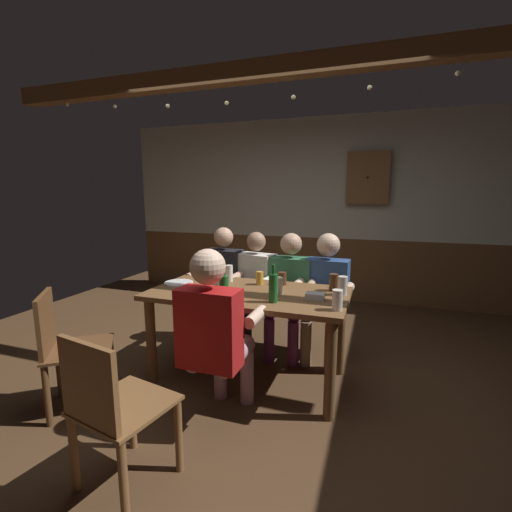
{
  "coord_description": "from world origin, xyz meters",
  "views": [
    {
      "loc": [
        0.98,
        -2.52,
        1.56
      ],
      "look_at": [
        0.0,
        0.32,
        1.03
      ],
      "focal_mm": 24.96,
      "sensor_mm": 36.0,
      "label": 1
    }
  ],
  "objects_px": {
    "person_3": "(325,290)",
    "pint_glass_3": "(229,273)",
    "person_0": "(221,281)",
    "person_4": "(215,330)",
    "pint_glass_0": "(282,278)",
    "pint_glass_7": "(337,300)",
    "person_1": "(252,285)",
    "dining_table": "(248,305)",
    "plate_0": "(179,283)",
    "bottle_1": "(273,287)",
    "chair_empty_near_right": "(67,347)",
    "pint_glass_4": "(343,286)",
    "wall_dart_cabinet": "(368,178)",
    "condiment_caddy": "(315,296)",
    "table_candle": "(337,283)",
    "person_2": "(289,288)",
    "chair_empty_near_left": "(112,409)",
    "pint_glass_5": "(334,282)",
    "pint_glass_2": "(215,281)",
    "bottle_2": "(224,286)",
    "pint_glass_6": "(278,286)",
    "pint_glass_1": "(260,278)",
    "bottle_0": "(208,283)"
  },
  "relations": [
    {
      "from": "table_candle",
      "to": "person_0",
      "type": "bearing_deg",
      "value": 166.15
    },
    {
      "from": "person_3",
      "to": "pint_glass_2",
      "type": "height_order",
      "value": "person_3"
    },
    {
      "from": "person_1",
      "to": "plate_0",
      "type": "distance_m",
      "value": 0.79
    },
    {
      "from": "plate_0",
      "to": "pint_glass_0",
      "type": "distance_m",
      "value": 0.92
    },
    {
      "from": "plate_0",
      "to": "person_1",
      "type": "bearing_deg",
      "value": 52.41
    },
    {
      "from": "person_2",
      "to": "chair_empty_near_left",
      "type": "bearing_deg",
      "value": 76.18
    },
    {
      "from": "person_4",
      "to": "chair_empty_near_left",
      "type": "distance_m",
      "value": 0.76
    },
    {
      "from": "pint_glass_2",
      "to": "pint_glass_6",
      "type": "xyz_separation_m",
      "value": [
        0.55,
        0.0,
        0.0
      ]
    },
    {
      "from": "plate_0",
      "to": "pint_glass_4",
      "type": "distance_m",
      "value": 1.42
    },
    {
      "from": "pint_glass_6",
      "to": "pint_glass_7",
      "type": "distance_m",
      "value": 0.55
    },
    {
      "from": "dining_table",
      "to": "condiment_caddy",
      "type": "distance_m",
      "value": 0.58
    },
    {
      "from": "person_0",
      "to": "pint_glass_3",
      "type": "relative_size",
      "value": 8.08
    },
    {
      "from": "person_1",
      "to": "wall_dart_cabinet",
      "type": "bearing_deg",
      "value": -106.85
    },
    {
      "from": "table_candle",
      "to": "pint_glass_1",
      "type": "relative_size",
      "value": 0.69
    },
    {
      "from": "bottle_1",
      "to": "chair_empty_near_right",
      "type": "bearing_deg",
      "value": -156.37
    },
    {
      "from": "person_3",
      "to": "pint_glass_3",
      "type": "height_order",
      "value": "person_3"
    },
    {
      "from": "dining_table",
      "to": "chair_empty_near_left",
      "type": "bearing_deg",
      "value": -100.89
    },
    {
      "from": "chair_empty_near_right",
      "to": "bottle_1",
      "type": "xyz_separation_m",
      "value": [
        1.37,
        0.6,
        0.41
      ]
    },
    {
      "from": "condiment_caddy",
      "to": "bottle_1",
      "type": "height_order",
      "value": "bottle_1"
    },
    {
      "from": "person_1",
      "to": "pint_glass_4",
      "type": "bearing_deg",
      "value": 163.04
    },
    {
      "from": "person_3",
      "to": "dining_table",
      "type": "bearing_deg",
      "value": 53.46
    },
    {
      "from": "chair_empty_near_left",
      "to": "pint_glass_3",
      "type": "bearing_deg",
      "value": 101.81
    },
    {
      "from": "dining_table",
      "to": "plate_0",
      "type": "relative_size",
      "value": 6.35
    },
    {
      "from": "person_0",
      "to": "pint_glass_1",
      "type": "xyz_separation_m",
      "value": [
        0.56,
        -0.41,
        0.17
      ]
    },
    {
      "from": "pint_glass_5",
      "to": "pint_glass_7",
      "type": "bearing_deg",
      "value": -80.38
    },
    {
      "from": "chair_empty_near_left",
      "to": "pint_glass_6",
      "type": "xyz_separation_m",
      "value": [
        0.51,
        1.32,
        0.36
      ]
    },
    {
      "from": "chair_empty_near_right",
      "to": "bottle_1",
      "type": "height_order",
      "value": "bottle_1"
    },
    {
      "from": "plate_0",
      "to": "pint_glass_6",
      "type": "height_order",
      "value": "pint_glass_6"
    },
    {
      "from": "person_0",
      "to": "bottle_2",
      "type": "distance_m",
      "value": 1.01
    },
    {
      "from": "plate_0",
      "to": "pint_glass_0",
      "type": "bearing_deg",
      "value": 16.96
    },
    {
      "from": "person_0",
      "to": "chair_empty_near_left",
      "type": "bearing_deg",
      "value": 99.0
    },
    {
      "from": "bottle_2",
      "to": "pint_glass_1",
      "type": "bearing_deg",
      "value": 75.5
    },
    {
      "from": "person_3",
      "to": "bottle_2",
      "type": "relative_size",
      "value": 4.66
    },
    {
      "from": "pint_glass_4",
      "to": "pint_glass_0",
      "type": "bearing_deg",
      "value": 163.73
    },
    {
      "from": "pint_glass_2",
      "to": "bottle_2",
      "type": "bearing_deg",
      "value": -52.11
    },
    {
      "from": "condiment_caddy",
      "to": "plate_0",
      "type": "distance_m",
      "value": 1.23
    },
    {
      "from": "dining_table",
      "to": "condiment_caddy",
      "type": "height_order",
      "value": "condiment_caddy"
    },
    {
      "from": "chair_empty_near_left",
      "to": "pint_glass_0",
      "type": "relative_size",
      "value": 7.89
    },
    {
      "from": "condiment_caddy",
      "to": "pint_glass_6",
      "type": "relative_size",
      "value": 1.03
    },
    {
      "from": "pint_glass_7",
      "to": "wall_dart_cabinet",
      "type": "distance_m",
      "value": 2.93
    },
    {
      "from": "person_3",
      "to": "pint_glass_3",
      "type": "xyz_separation_m",
      "value": [
        -0.82,
        -0.39,
        0.18
      ]
    },
    {
      "from": "person_0",
      "to": "person_4",
      "type": "xyz_separation_m",
      "value": [
        0.54,
        -1.28,
        0.01
      ]
    },
    {
      "from": "pint_glass_0",
      "to": "pint_glass_7",
      "type": "height_order",
      "value": "pint_glass_7"
    },
    {
      "from": "condiment_caddy",
      "to": "pint_glass_4",
      "type": "bearing_deg",
      "value": 46.66
    },
    {
      "from": "wall_dart_cabinet",
      "to": "bottle_1",
      "type": "bearing_deg",
      "value": -100.92
    },
    {
      "from": "bottle_0",
      "to": "pint_glass_3",
      "type": "distance_m",
      "value": 0.51
    },
    {
      "from": "table_candle",
      "to": "wall_dart_cabinet",
      "type": "relative_size",
      "value": 0.11
    },
    {
      "from": "person_1",
      "to": "pint_glass_3",
      "type": "xyz_separation_m",
      "value": [
        -0.08,
        -0.39,
        0.2
      ]
    },
    {
      "from": "bottle_2",
      "to": "pint_glass_6",
      "type": "relative_size",
      "value": 1.89
    },
    {
      "from": "condiment_caddy",
      "to": "pint_glass_5",
      "type": "distance_m",
      "value": 0.32
    }
  ]
}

